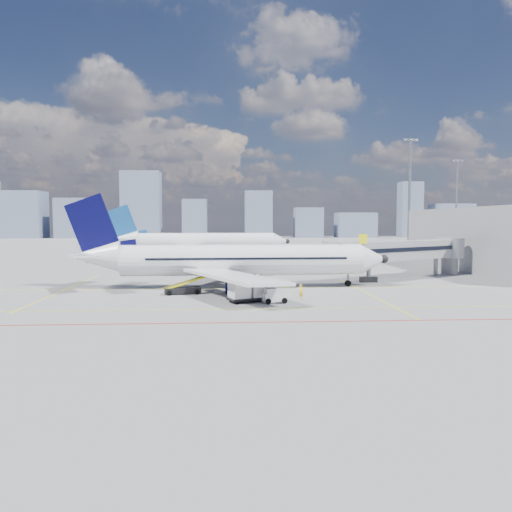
{
  "coord_description": "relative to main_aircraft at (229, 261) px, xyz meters",
  "views": [
    {
      "loc": [
        -1.49,
        -50.39,
        7.89
      ],
      "look_at": [
        1.92,
        5.16,
        4.0
      ],
      "focal_mm": 35.0,
      "sensor_mm": 36.0,
      "label": 1
    }
  ],
  "objects": [
    {
      "name": "ground",
      "position": [
        1.12,
        -8.59,
        -3.22
      ],
      "size": [
        420.0,
        420.0,
        0.0
      ],
      "primitive_type": "plane",
      "color": "gray",
      "rests_on": "ground"
    },
    {
      "name": "apron_markings",
      "position": [
        0.54,
        -12.5,
        -3.22
      ],
      "size": [
        90.0,
        35.12,
        0.01
      ],
      "color": "yellow",
      "rests_on": "ground"
    },
    {
      "name": "jet_bridge",
      "position": [
        24.63,
        8.33,
        0.52
      ],
      "size": [
        23.55,
        15.78,
        6.3
      ],
      "color": "gray",
      "rests_on": "ground"
    },
    {
      "name": "terminal_block",
      "position": [
        41.07,
        17.41,
        1.78
      ],
      "size": [
        10.0,
        42.0,
        10.0
      ],
      "color": "gray",
      "rests_on": "ground"
    },
    {
      "name": "floodlight_mast_ne",
      "position": [
        39.12,
        46.41,
        10.37
      ],
      "size": [
        3.2,
        0.61,
        25.45
      ],
      "color": "slate",
      "rests_on": "ground"
    },
    {
      "name": "floodlight_mast_far",
      "position": [
        66.12,
        81.41,
        10.37
      ],
      "size": [
        3.2,
        0.61,
        25.45
      ],
      "color": "slate",
      "rests_on": "ground"
    },
    {
      "name": "distant_skyline",
      "position": [
        -23.27,
        181.41,
        7.88
      ],
      "size": [
        245.2,
        15.46,
        31.35
      ],
      "color": "slate",
      "rests_on": "ground"
    },
    {
      "name": "main_aircraft",
      "position": [
        0.0,
        0.0,
        0.0
      ],
      "size": [
        38.27,
        33.34,
        11.15
      ],
      "rotation": [
        0.0,
        0.0,
        0.02
      ],
      "color": "silver",
      "rests_on": "ground"
    },
    {
      "name": "second_aircraft",
      "position": [
        -6.38,
        53.72,
        -0.0
      ],
      "size": [
        40.76,
        35.52,
        11.88
      ],
      "rotation": [
        0.0,
        0.0,
        0.02
      ],
      "color": "silver",
      "rests_on": "ground"
    },
    {
      "name": "baggage_tug",
      "position": [
        4.22,
        -11.49,
        -2.48
      ],
      "size": [
        2.44,
        1.76,
        1.55
      ],
      "rotation": [
        0.0,
        0.0,
        0.2
      ],
      "color": "silver",
      "rests_on": "ground"
    },
    {
      "name": "cargo_dolly",
      "position": [
        1.89,
        -10.7,
        -2.0
      ],
      "size": [
        4.46,
        3.27,
        2.23
      ],
      "rotation": [
        0.0,
        0.0,
        0.4
      ],
      "color": "black",
      "rests_on": "ground"
    },
    {
      "name": "belt_loader",
      "position": [
        -4.9,
        -5.0,
        -2.63
      ],
      "size": [
        5.68,
        2.38,
        2.28
      ],
      "rotation": [
        0.0,
        0.0,
        0.21
      ],
      "color": "black",
      "rests_on": "ground"
    },
    {
      "name": "ramp_worker",
      "position": [
        7.23,
        -9.49,
        -2.45
      ],
      "size": [
        0.66,
        0.66,
        1.54
      ],
      "primitive_type": "imported",
      "rotation": [
        0.0,
        0.0,
        0.79
      ],
      "color": "yellow",
      "rests_on": "ground"
    }
  ]
}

